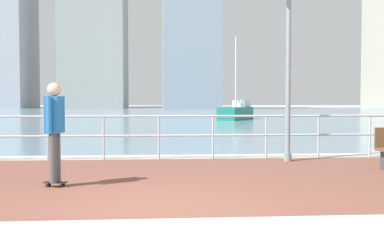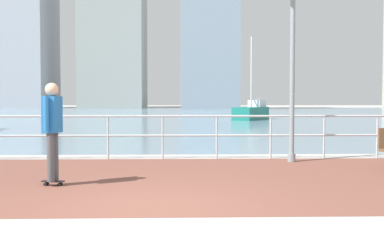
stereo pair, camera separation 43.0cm
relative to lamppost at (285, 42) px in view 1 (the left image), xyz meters
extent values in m
plane|color=#ADAAA5|center=(-3.08, 35.31, -2.95)|extent=(220.00, 220.00, 0.00)
cube|color=brown|center=(-3.08, -2.26, -2.95)|extent=(28.00, 5.94, 0.01)
cube|color=#6B899E|center=(-3.08, 45.70, -2.95)|extent=(180.00, 88.00, 0.00)
cylinder|color=#B2BCC1|center=(-5.88, 0.70, -2.40)|extent=(0.05, 0.05, 1.11)
cylinder|color=#B2BCC1|center=(-4.48, 0.70, -2.40)|extent=(0.05, 0.05, 1.11)
cylinder|color=#B2BCC1|center=(-3.08, 0.70, -2.40)|extent=(0.05, 0.05, 1.11)
cylinder|color=#B2BCC1|center=(-1.68, 0.70, -2.40)|extent=(0.05, 0.05, 1.11)
cylinder|color=#B2BCC1|center=(-0.28, 0.70, -2.40)|extent=(0.05, 0.05, 1.11)
cylinder|color=#B2BCC1|center=(1.12, 0.70, -2.40)|extent=(0.05, 0.05, 1.11)
cylinder|color=#B2BCC1|center=(2.52, 0.70, -2.40)|extent=(0.05, 0.05, 1.11)
cylinder|color=#B2BCC1|center=(-3.08, 0.70, -1.84)|extent=(25.20, 0.06, 0.06)
cylinder|color=#B2BCC1|center=(-3.08, 0.70, -2.34)|extent=(25.20, 0.06, 0.06)
cylinder|color=gray|center=(0.13, 0.10, -2.85)|extent=(0.19, 0.19, 0.20)
cylinder|color=gray|center=(0.13, 0.10, -0.58)|extent=(0.12, 0.12, 4.74)
cylinder|color=black|center=(-5.02, -2.97, -2.92)|extent=(0.06, 0.04, 0.06)
cylinder|color=black|center=(-5.00, -2.89, -2.92)|extent=(0.06, 0.04, 0.06)
cylinder|color=black|center=(-4.76, -3.01, -2.92)|extent=(0.06, 0.04, 0.06)
cylinder|color=black|center=(-4.75, -2.93, -2.92)|extent=(0.06, 0.04, 0.06)
cube|color=black|center=(-4.88, -2.95, -2.87)|extent=(0.41, 0.18, 0.02)
cylinder|color=#4C4C51|center=(-4.90, -3.03, -2.43)|extent=(0.15, 0.15, 0.86)
cylinder|color=#4C4C51|center=(-4.87, -2.87, -2.43)|extent=(0.15, 0.15, 0.86)
cube|color=#236BB2|center=(-4.88, -2.95, -1.69)|extent=(0.29, 0.38, 0.64)
cylinder|color=#236BB2|center=(-4.92, -3.18, -1.67)|extent=(0.10, 0.10, 0.61)
cylinder|color=#236BB2|center=(-4.84, -2.72, -1.67)|extent=(0.10, 0.10, 0.61)
sphere|color=#DBAD89|center=(-4.88, -2.95, -1.25)|extent=(0.24, 0.24, 0.24)
cube|color=#197266|center=(3.10, 25.14, -2.45)|extent=(3.55, 4.80, 1.00)
cube|color=silver|center=(3.78, 26.37, -1.67)|extent=(1.71, 1.97, 0.56)
cylinder|color=silver|center=(3.10, 25.14, 0.85)|extent=(0.11, 0.11, 5.58)
cylinder|color=silver|center=(3.60, 26.04, -1.28)|extent=(1.10, 1.89, 0.09)
cube|color=#939993|center=(-16.34, 87.03, 13.49)|extent=(12.77, 16.64, 32.89)
cube|color=#8493A3|center=(2.90, 76.10, 11.10)|extent=(10.41, 15.37, 28.11)
camera|label=1|loc=(-3.08, -11.01, -1.45)|focal=42.73mm
camera|label=2|loc=(-2.65, -11.03, -1.45)|focal=42.73mm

